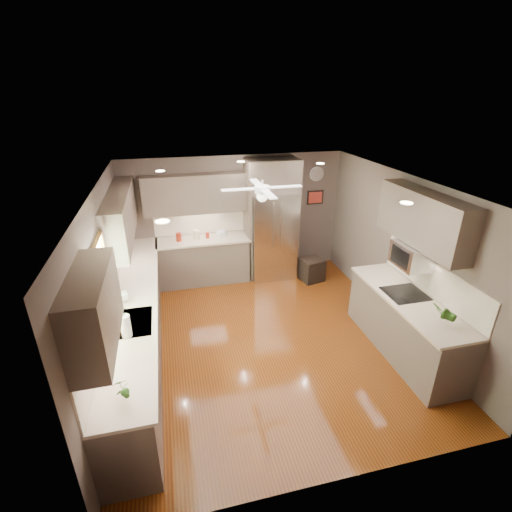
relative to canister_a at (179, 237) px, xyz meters
name	(u,v)px	position (x,y,z in m)	size (l,w,h in m)	color
floor	(266,337)	(1.19, -2.19, -1.02)	(5.00, 5.00, 0.00)	#4B1D0A
ceiling	(268,185)	(1.19, -2.19, 1.48)	(5.00, 5.00, 0.00)	white
wall_back	(235,217)	(1.19, 0.31, 0.23)	(4.50, 4.50, 0.00)	brown
wall_front	(341,389)	(1.19, -4.69, 0.23)	(4.50, 4.50, 0.00)	brown
wall_left	(106,286)	(-1.06, -2.19, 0.23)	(5.00, 5.00, 0.00)	brown
wall_right	(401,253)	(3.44, -2.19, 0.23)	(5.00, 5.00, 0.00)	brown
canister_a	(179,237)	(0.00, 0.00, 0.00)	(0.11, 0.11, 0.17)	maroon
canister_c	(196,235)	(0.34, 0.01, 0.01)	(0.12, 0.12, 0.20)	beige
canister_d	(208,235)	(0.57, 0.02, -0.02)	(0.07, 0.07, 0.11)	maroon
soap_bottle	(124,295)	(-0.86, -2.13, 0.03)	(0.09, 0.10, 0.21)	white
potted_plant_left	(121,388)	(-0.75, -4.01, 0.05)	(0.14, 0.09, 0.27)	#275117
potted_plant_right	(443,312)	(3.10, -3.65, 0.08)	(0.18, 0.14, 0.33)	#275117
bowl	(222,235)	(0.86, 0.04, -0.05)	(0.24, 0.24, 0.06)	beige
left_run	(137,324)	(-0.76, -2.04, -0.54)	(0.65, 4.70, 1.45)	#4E4439
back_run	(204,259)	(0.47, 0.02, -0.54)	(1.85, 0.65, 1.45)	#4E4439
uppers	(209,217)	(0.45, -1.48, 0.85)	(4.50, 4.70, 0.95)	#4E4439
window	(100,283)	(-1.03, -2.69, 0.53)	(0.05, 1.12, 0.92)	#BFF2B2
sink	(132,324)	(-0.74, -2.69, -0.11)	(0.50, 0.70, 0.32)	silver
refrigerator	(272,222)	(1.89, -0.03, 0.17)	(1.06, 0.75, 2.45)	silver
right_run	(405,324)	(3.12, -2.99, -0.54)	(0.70, 2.20, 1.45)	#4E4439
microwave	(412,255)	(3.22, -2.74, 0.46)	(0.43, 0.55, 0.34)	silver
ceiling_fan	(262,191)	(1.19, -1.89, 1.31)	(1.18, 1.18, 0.32)	white
recessed_lights	(258,179)	(1.15, -1.79, 1.47)	(2.84, 3.14, 0.01)	white
wall_clock	(317,174)	(2.94, 0.30, 1.03)	(0.30, 0.03, 0.30)	white
framed_print	(315,197)	(2.94, 0.29, 0.53)	(0.36, 0.03, 0.30)	black
stool	(311,269)	(2.63, -0.48, -0.78)	(0.52, 0.52, 0.49)	black
paper_towel	(126,326)	(-0.78, -2.98, 0.06)	(0.12, 0.12, 0.31)	white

